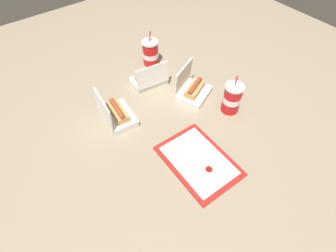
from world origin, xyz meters
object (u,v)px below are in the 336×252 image
object	(u,v)px
soda_cup_right	(151,53)
clamshell_hotdog_back	(117,114)
plastic_fork	(197,180)
food_tray	(198,161)
clamshell_hotdog_left	(149,79)
soda_cup_corner	(232,98)
clamshell_hotdog_corner	(193,90)
ketchup_cup	(209,171)

from	to	relation	value
soda_cup_right	clamshell_hotdog_back	bearing A→B (deg)	124.85
plastic_fork	soda_cup_right	distance (m)	0.89
food_tray	clamshell_hotdog_left	world-z (taller)	clamshell_hotdog_left
food_tray	soda_cup_corner	xyz separation A→B (m)	(0.15, -0.36, 0.08)
clamshell_hotdog_back	soda_cup_corner	size ratio (longest dim) A/B	0.94
plastic_fork	soda_cup_corner	world-z (taller)	soda_cup_corner
clamshell_hotdog_corner	plastic_fork	bearing A→B (deg)	141.22
ketchup_cup	soda_cup_corner	xyz separation A→B (m)	(0.22, -0.37, 0.06)
clamshell_hotdog_left	soda_cup_right	bearing A→B (deg)	-38.00
food_tray	clamshell_hotdog_left	size ratio (longest dim) A/B	1.77
clamshell_hotdog_corner	soda_cup_corner	bearing A→B (deg)	-156.54
soda_cup_right	clamshell_hotdog_left	bearing A→B (deg)	142.00
ketchup_cup	clamshell_hotdog_left	size ratio (longest dim) A/B	0.19
ketchup_cup	clamshell_hotdog_back	bearing A→B (deg)	16.51
clamshell_hotdog_back	soda_cup_right	world-z (taller)	soda_cup_right
soda_cup_corner	clamshell_hotdog_left	bearing A→B (deg)	27.40
ketchup_cup	clamshell_hotdog_corner	distance (m)	0.51
clamshell_hotdog_back	soda_cup_corner	world-z (taller)	soda_cup_corner
clamshell_hotdog_left	soda_cup_corner	world-z (taller)	soda_cup_corner
clamshell_hotdog_left	soda_cup_corner	bearing A→B (deg)	-152.60
clamshell_hotdog_back	clamshell_hotdog_corner	xyz separation A→B (m)	(-0.10, -0.43, 0.00)
clamshell_hotdog_back	soda_cup_corner	bearing A→B (deg)	-120.41
clamshell_hotdog_back	ketchup_cup	bearing A→B (deg)	-163.49
clamshell_hotdog_left	plastic_fork	bearing A→B (deg)	162.75
ketchup_cup	soda_cup_right	size ratio (longest dim) A/B	0.18
food_tray	plastic_fork	distance (m)	0.10
plastic_fork	clamshell_hotdog_back	world-z (taller)	clamshell_hotdog_back
food_tray	soda_cup_right	world-z (taller)	soda_cup_right
food_tray	clamshell_hotdog_left	xyz separation A→B (m)	(0.59, -0.13, 0.03)
food_tray	clamshell_hotdog_corner	xyz separation A→B (m)	(0.35, -0.27, 0.04)
food_tray	soda_cup_right	size ratio (longest dim) A/B	1.72
food_tray	clamshell_hotdog_back	distance (m)	0.48
plastic_fork	food_tray	bearing A→B (deg)	-9.11
ketchup_cup	soda_cup_corner	world-z (taller)	soda_cup_corner
plastic_fork	soda_cup_right	size ratio (longest dim) A/B	0.50
food_tray	clamshell_hotdog_left	distance (m)	0.60
clamshell_hotdog_left	soda_cup_right	distance (m)	0.21
ketchup_cup	clamshell_hotdog_corner	world-z (taller)	clamshell_hotdog_corner
food_tray	clamshell_hotdog_corner	distance (m)	0.45
plastic_fork	clamshell_hotdog_corner	world-z (taller)	clamshell_hotdog_corner
ketchup_cup	soda_cup_right	distance (m)	0.87
plastic_fork	clamshell_hotdog_left	world-z (taller)	clamshell_hotdog_left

